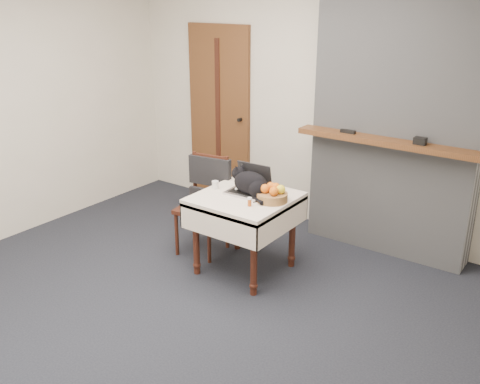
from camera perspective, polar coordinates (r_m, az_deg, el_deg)
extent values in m
plane|color=black|center=(4.38, -5.59, -11.43)|extent=(4.50, 4.50, 0.00)
cube|color=beige|center=(5.47, 8.03, 9.66)|extent=(4.50, 0.02, 2.60)
cube|color=beige|center=(5.59, -23.93, 8.35)|extent=(0.02, 4.00, 2.60)
cube|color=brown|center=(6.15, -2.21, 8.19)|extent=(0.82, 0.05, 2.00)
cube|color=#3E1711|center=(6.13, -2.38, 8.14)|extent=(0.06, 0.01, 1.70)
cylinder|color=black|center=(5.93, -0.01, 7.73)|extent=(0.04, 0.06, 0.04)
cube|color=gray|center=(4.98, 16.43, 7.97)|extent=(1.50, 0.30, 2.60)
cube|color=brown|center=(4.80, 15.19, 5.19)|extent=(1.62, 0.18, 0.05)
cube|color=black|center=(4.92, 11.44, 6.34)|extent=(0.14, 0.04, 0.03)
cube|color=black|center=(4.70, 18.66, 5.18)|extent=(0.10, 0.07, 0.06)
cylinder|color=#3E1711|center=(4.61, -4.70, -5.13)|extent=(0.06, 0.06, 0.64)
sphere|color=#3E1711|center=(4.72, -4.62, -7.76)|extent=(0.07, 0.07, 0.07)
cylinder|color=#3E1711|center=(4.28, 1.48, -7.18)|extent=(0.06, 0.06, 0.64)
sphere|color=#3E1711|center=(4.40, 1.45, -9.95)|extent=(0.07, 0.07, 0.07)
cylinder|color=#3E1711|center=(5.04, -0.29, -2.76)|extent=(0.06, 0.06, 0.64)
sphere|color=#3E1711|center=(5.14, -0.28, -5.21)|extent=(0.07, 0.07, 0.07)
cylinder|color=#3E1711|center=(4.74, 5.60, -4.42)|extent=(0.06, 0.06, 0.64)
sphere|color=#3E1711|center=(4.85, 5.50, -6.99)|extent=(0.07, 0.07, 0.07)
cube|color=white|center=(4.52, 0.54, -0.78)|extent=(0.78, 0.78, 0.06)
cube|color=white|center=(4.28, -2.46, -3.67)|extent=(0.78, 0.01, 0.22)
cube|color=white|center=(4.86, 3.16, -0.65)|extent=(0.78, 0.01, 0.22)
cube|color=white|center=(4.78, -3.24, -1.02)|extent=(0.01, 0.78, 0.22)
cube|color=white|center=(4.37, 4.66, -3.19)|extent=(0.01, 0.78, 0.22)
cube|color=#B7B7BC|center=(4.55, 0.65, -0.11)|extent=(0.34, 0.24, 0.02)
cube|color=black|center=(4.54, 0.65, 0.03)|extent=(0.28, 0.17, 0.00)
cube|color=black|center=(4.61, 1.59, 1.80)|extent=(0.33, 0.07, 0.22)
cube|color=#9EC0E8|center=(4.61, 1.57, 1.79)|extent=(0.30, 0.06, 0.20)
ellipsoid|color=black|center=(4.50, 1.16, 0.91)|extent=(0.36, 0.26, 0.20)
ellipsoid|color=black|center=(4.44, 2.00, 0.36)|extent=(0.20, 0.22, 0.17)
sphere|color=black|center=(4.60, -0.17, 2.00)|extent=(0.14, 0.14, 0.12)
ellipsoid|color=white|center=(4.63, -0.48, 1.77)|extent=(0.06, 0.07, 0.06)
ellipsoid|color=white|center=(4.60, 0.07, 0.87)|extent=(0.06, 0.08, 0.08)
cone|color=black|center=(4.55, -0.42, 2.58)|extent=(0.05, 0.05, 0.05)
cone|color=black|center=(4.59, 0.23, 2.75)|extent=(0.05, 0.05, 0.05)
cylinder|color=black|center=(4.37, 1.93, -0.80)|extent=(0.17, 0.13, 0.04)
sphere|color=white|center=(4.60, -0.34, 0.27)|extent=(0.04, 0.04, 0.04)
sphere|color=white|center=(4.65, 0.39, 0.49)|extent=(0.04, 0.04, 0.04)
cylinder|color=silver|center=(4.68, -2.66, 0.78)|extent=(0.06, 0.06, 0.07)
cylinder|color=#9C4213|center=(4.29, 1.03, -1.14)|extent=(0.03, 0.03, 0.06)
cylinder|color=white|center=(4.27, 1.03, -0.68)|extent=(0.04, 0.04, 0.01)
cylinder|color=#93603B|center=(4.39, 3.45, -0.54)|extent=(0.26, 0.26, 0.07)
sphere|color=#F85B14|center=(4.37, 2.69, 0.36)|extent=(0.08, 0.08, 0.08)
sphere|color=#F85B14|center=(4.31, 3.63, 0.07)|extent=(0.08, 0.08, 0.08)
sphere|color=#F85B14|center=(4.41, 3.83, 0.52)|extent=(0.08, 0.08, 0.08)
sphere|color=yellow|center=(4.36, 4.36, 0.28)|extent=(0.08, 0.08, 0.08)
sphere|color=#F85B14|center=(4.42, 3.31, 0.59)|extent=(0.08, 0.08, 0.08)
cube|color=black|center=(4.44, 3.03, -0.77)|extent=(0.10, 0.10, 0.01)
cube|color=#3E1711|center=(4.96, -4.10, -1.79)|extent=(0.46, 0.46, 0.04)
cylinder|color=#3E1711|center=(5.00, -6.77, -4.41)|extent=(0.03, 0.03, 0.43)
cylinder|color=#3E1711|center=(4.83, -3.32, -5.22)|extent=(0.03, 0.03, 0.43)
cylinder|color=#3E1711|center=(5.26, -4.70, -3.01)|extent=(0.03, 0.03, 0.43)
cylinder|color=#3E1711|center=(5.10, -1.37, -3.72)|extent=(0.03, 0.03, 0.43)
cylinder|color=#3E1711|center=(5.10, -4.85, 1.71)|extent=(0.03, 0.03, 0.48)
cylinder|color=#3E1711|center=(4.93, -1.41, 1.13)|extent=(0.03, 0.03, 0.48)
cube|color=#3E1711|center=(4.98, -3.18, 2.48)|extent=(0.35, 0.08, 0.27)
cube|color=black|center=(4.98, -3.23, 2.23)|extent=(0.43, 0.12, 0.27)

